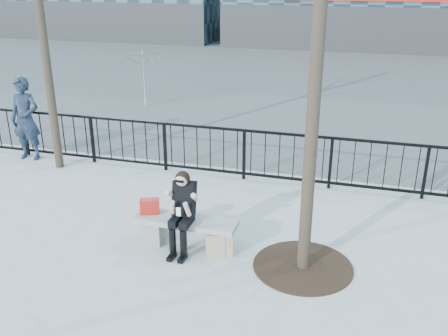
# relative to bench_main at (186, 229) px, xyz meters

# --- Properties ---
(ground) EXTENTS (120.00, 120.00, 0.00)m
(ground) POSITION_rel_bench_main_xyz_m (0.00, 0.00, -0.30)
(ground) COLOR #9E9F9A
(ground) RESTS_ON ground
(street_surface) EXTENTS (60.00, 23.00, 0.01)m
(street_surface) POSITION_rel_bench_main_xyz_m (0.00, 15.00, -0.30)
(street_surface) COLOR #474747
(street_surface) RESTS_ON ground
(railing) EXTENTS (14.00, 0.06, 1.10)m
(railing) POSITION_rel_bench_main_xyz_m (0.00, 3.00, 0.25)
(railing) COLOR black
(railing) RESTS_ON ground
(tree_grate) EXTENTS (1.50, 1.50, 0.02)m
(tree_grate) POSITION_rel_bench_main_xyz_m (1.90, -0.10, -0.29)
(tree_grate) COLOR black
(tree_grate) RESTS_ON ground
(bench_main) EXTENTS (1.65, 0.46, 0.49)m
(bench_main) POSITION_rel_bench_main_xyz_m (0.00, 0.00, 0.00)
(bench_main) COLOR slate
(bench_main) RESTS_ON ground
(seated_woman) EXTENTS (0.50, 0.64, 1.34)m
(seated_woman) POSITION_rel_bench_main_xyz_m (0.00, -0.16, 0.37)
(seated_woman) COLOR black
(seated_woman) RESTS_ON ground
(handbag) EXTENTS (0.34, 0.25, 0.25)m
(handbag) POSITION_rel_bench_main_xyz_m (-0.62, 0.02, 0.32)
(handbag) COLOR red
(handbag) RESTS_ON bench_main
(shopping_bag) EXTENTS (0.43, 0.27, 0.38)m
(shopping_bag) POSITION_rel_bench_main_xyz_m (0.60, -0.13, -0.11)
(shopping_bag) COLOR #C4AA8A
(shopping_bag) RESTS_ON ground
(standing_man) EXTENTS (0.75, 0.53, 1.94)m
(standing_man) POSITION_rel_bench_main_xyz_m (-4.97, 2.80, 0.67)
(standing_man) COLOR black
(standing_man) RESTS_ON ground
(vendor_umbrella) EXTENTS (2.57, 2.60, 1.85)m
(vendor_umbrella) POSITION_rel_bench_main_xyz_m (-4.42, 8.00, 0.62)
(vendor_umbrella) COLOR yellow
(vendor_umbrella) RESTS_ON ground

